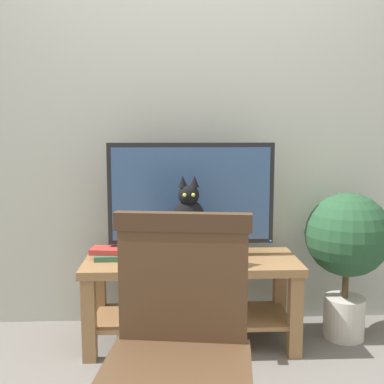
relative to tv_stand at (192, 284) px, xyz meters
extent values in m
cube|color=#B7BCB2|center=(0.03, 0.40, 1.05)|extent=(7.00, 0.12, 2.80)
cube|color=olive|center=(0.00, 0.00, 0.12)|extent=(1.18, 0.46, 0.04)
cube|color=olive|center=(-0.54, -0.18, -0.12)|extent=(0.07, 0.07, 0.45)
cube|color=olive|center=(0.54, -0.18, -0.12)|extent=(0.07, 0.07, 0.45)
cube|color=olive|center=(-0.54, 0.18, -0.12)|extent=(0.07, 0.07, 0.45)
cube|color=olive|center=(0.54, 0.18, -0.12)|extent=(0.07, 0.07, 0.45)
cube|color=olive|center=(0.00, 0.00, -0.19)|extent=(1.08, 0.38, 0.02)
cube|color=black|center=(0.00, 0.08, 0.16)|extent=(0.29, 0.20, 0.03)
cube|color=black|center=(0.00, 0.08, 0.20)|extent=(0.06, 0.04, 0.04)
cube|color=black|center=(0.00, 0.08, 0.50)|extent=(0.93, 0.05, 0.57)
cube|color=#385684|center=(0.00, 0.05, 0.50)|extent=(0.88, 0.01, 0.52)
sphere|color=#2672F2|center=(0.45, 0.04, 0.23)|extent=(0.01, 0.01, 0.01)
cube|color=#BCBCC1|center=(-0.02, -0.09, 0.18)|extent=(0.37, 0.23, 0.06)
cube|color=black|center=(-0.02, -0.21, 0.18)|extent=(0.22, 0.01, 0.03)
ellipsoid|color=black|center=(-0.02, -0.09, 0.32)|extent=(0.20, 0.25, 0.23)
ellipsoid|color=black|center=(-0.02, -0.12, 0.39)|extent=(0.17, 0.16, 0.21)
sphere|color=black|center=(-0.02, -0.14, 0.52)|extent=(0.11, 0.11, 0.11)
cone|color=black|center=(-0.05, -0.14, 0.59)|extent=(0.05, 0.05, 0.06)
cone|color=black|center=(0.01, -0.14, 0.59)|extent=(0.05, 0.05, 0.06)
sphere|color=#B2C64C|center=(-0.04, -0.19, 0.53)|extent=(0.02, 0.02, 0.02)
sphere|color=#B2C64C|center=(0.00, -0.19, 0.53)|extent=(0.02, 0.02, 0.02)
cylinder|color=black|center=(0.04, -0.18, 0.23)|extent=(0.07, 0.21, 0.04)
cube|color=#513823|center=(-0.10, -1.24, 0.14)|extent=(0.50, 0.50, 0.04)
cube|color=#513823|center=(-0.07, -1.04, 0.38)|extent=(0.43, 0.09, 0.43)
cube|color=#412C1C|center=(-0.07, -1.04, 0.56)|extent=(0.45, 0.10, 0.06)
cube|color=#38664C|center=(-0.45, 0.04, 0.16)|extent=(0.17, 0.18, 0.03)
cube|color=#B2332D|center=(-0.45, 0.03, 0.19)|extent=(0.23, 0.15, 0.03)
cylinder|color=beige|center=(0.89, 0.04, -0.23)|extent=(0.23, 0.23, 0.24)
cylinder|color=#332319|center=(0.89, 0.04, -0.12)|extent=(0.21, 0.21, 0.02)
cylinder|color=#4C3823|center=(0.89, 0.04, -0.01)|extent=(0.04, 0.04, 0.18)
sphere|color=#234C2D|center=(0.89, 0.04, 0.27)|extent=(0.48, 0.48, 0.48)
camera|label=1|loc=(-0.11, -2.52, 0.86)|focal=43.68mm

